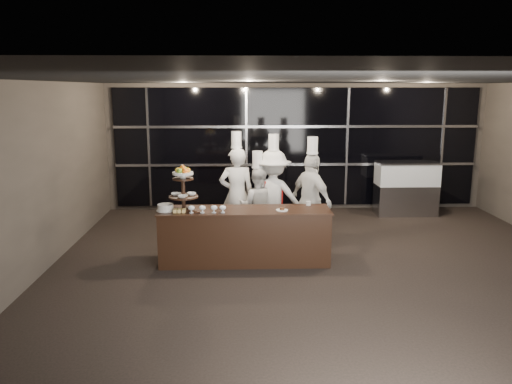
{
  "coord_description": "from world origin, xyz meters",
  "views": [
    {
      "loc": [
        -1.36,
        -6.86,
        2.88
      ],
      "look_at": [
        -1.09,
        1.45,
        1.15
      ],
      "focal_mm": 35.0,
      "sensor_mm": 36.0,
      "label": 1
    }
  ],
  "objects_px": {
    "display_stand": "(183,185)",
    "layer_cake": "(165,208)",
    "chef_d": "(311,200)",
    "buffet_counter": "(245,236)",
    "chef_b": "(257,205)",
    "chef_a": "(237,194)",
    "display_case": "(406,185)",
    "chef_c": "(273,197)"
  },
  "relations": [
    {
      "from": "buffet_counter",
      "to": "chef_b",
      "type": "distance_m",
      "value": 1.08
    },
    {
      "from": "chef_d",
      "to": "display_stand",
      "type": "bearing_deg",
      "value": -159.33
    },
    {
      "from": "buffet_counter",
      "to": "chef_b",
      "type": "relative_size",
      "value": 1.61
    },
    {
      "from": "chef_a",
      "to": "chef_d",
      "type": "distance_m",
      "value": 1.41
    },
    {
      "from": "chef_c",
      "to": "display_stand",
      "type": "bearing_deg",
      "value": -144.86
    },
    {
      "from": "layer_cake",
      "to": "chef_d",
      "type": "relative_size",
      "value": 0.15
    },
    {
      "from": "chef_b",
      "to": "chef_c",
      "type": "xyz_separation_m",
      "value": [
        0.3,
        0.08,
        0.14
      ]
    },
    {
      "from": "display_stand",
      "to": "layer_cake",
      "type": "distance_m",
      "value": 0.47
    },
    {
      "from": "chef_c",
      "to": "chef_d",
      "type": "distance_m",
      "value": 0.73
    },
    {
      "from": "layer_cake",
      "to": "display_case",
      "type": "xyz_separation_m",
      "value": [
        5.06,
        3.2,
        -0.29
      ]
    },
    {
      "from": "chef_a",
      "to": "chef_c",
      "type": "relative_size",
      "value": 1.02
    },
    {
      "from": "layer_cake",
      "to": "display_case",
      "type": "height_order",
      "value": "display_case"
    },
    {
      "from": "layer_cake",
      "to": "chef_c",
      "type": "height_order",
      "value": "chef_c"
    },
    {
      "from": "display_case",
      "to": "chef_b",
      "type": "distance_m",
      "value": 4.11
    },
    {
      "from": "display_case",
      "to": "chef_d",
      "type": "height_order",
      "value": "chef_d"
    },
    {
      "from": "buffet_counter",
      "to": "layer_cake",
      "type": "relative_size",
      "value": 9.47
    },
    {
      "from": "chef_c",
      "to": "chef_d",
      "type": "height_order",
      "value": "chef_c"
    },
    {
      "from": "display_case",
      "to": "layer_cake",
      "type": "bearing_deg",
      "value": -147.73
    },
    {
      "from": "chef_d",
      "to": "buffet_counter",
      "type": "bearing_deg",
      "value": -145.63
    },
    {
      "from": "chef_b",
      "to": "chef_d",
      "type": "bearing_deg",
      "value": -10.04
    },
    {
      "from": "display_case",
      "to": "chef_c",
      "type": "distance_m",
      "value": 3.82
    },
    {
      "from": "chef_b",
      "to": "chef_c",
      "type": "distance_m",
      "value": 0.34
    },
    {
      "from": "chef_a",
      "to": "chef_c",
      "type": "distance_m",
      "value": 0.69
    },
    {
      "from": "chef_a",
      "to": "chef_d",
      "type": "bearing_deg",
      "value": -14.45
    },
    {
      "from": "display_case",
      "to": "chef_a",
      "type": "bearing_deg",
      "value": -153.41
    },
    {
      "from": "display_case",
      "to": "chef_a",
      "type": "distance_m",
      "value": 4.37
    },
    {
      "from": "display_stand",
      "to": "chef_b",
      "type": "bearing_deg",
      "value": 39.07
    },
    {
      "from": "layer_cake",
      "to": "chef_a",
      "type": "xyz_separation_m",
      "value": [
        1.16,
        1.24,
        -0.05
      ]
    },
    {
      "from": "display_stand",
      "to": "chef_a",
      "type": "distance_m",
      "value": 1.53
    },
    {
      "from": "layer_cake",
      "to": "chef_b",
      "type": "relative_size",
      "value": 0.17
    },
    {
      "from": "buffet_counter",
      "to": "chef_a",
      "type": "relative_size",
      "value": 1.35
    },
    {
      "from": "chef_b",
      "to": "chef_c",
      "type": "height_order",
      "value": "chef_c"
    },
    {
      "from": "display_stand",
      "to": "chef_d",
      "type": "height_order",
      "value": "chef_d"
    },
    {
      "from": "layer_cake",
      "to": "chef_a",
      "type": "distance_m",
      "value": 1.7
    },
    {
      "from": "buffet_counter",
      "to": "chef_a",
      "type": "xyz_separation_m",
      "value": [
        -0.13,
        1.19,
        0.46
      ]
    },
    {
      "from": "display_case",
      "to": "chef_c",
      "type": "relative_size",
      "value": 0.67
    },
    {
      "from": "display_stand",
      "to": "chef_a",
      "type": "xyz_separation_m",
      "value": [
        0.87,
        1.19,
        -0.41
      ]
    },
    {
      "from": "display_case",
      "to": "chef_d",
      "type": "xyz_separation_m",
      "value": [
        -2.54,
        -2.3,
        0.2
      ]
    },
    {
      "from": "buffet_counter",
      "to": "display_case",
      "type": "distance_m",
      "value": 4.91
    },
    {
      "from": "buffet_counter",
      "to": "chef_b",
      "type": "xyz_separation_m",
      "value": [
        0.25,
        1.02,
        0.28
      ]
    },
    {
      "from": "chef_b",
      "to": "chef_d",
      "type": "relative_size",
      "value": 0.86
    },
    {
      "from": "display_case",
      "to": "chef_a",
      "type": "relative_size",
      "value": 0.66
    }
  ]
}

